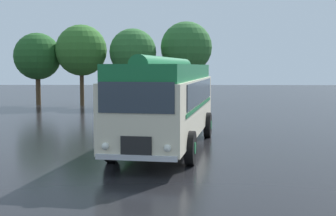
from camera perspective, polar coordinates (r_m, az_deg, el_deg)
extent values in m
plane|color=black|center=(18.14, -3.06, -4.87)|extent=(120.00, 120.00, 0.00)
cube|color=beige|center=(18.03, -0.07, 0.21)|extent=(4.07, 10.27, 2.10)
cube|color=#196B38|center=(17.97, -0.07, 4.43)|extent=(3.84, 10.04, 0.56)
cylinder|color=#196B38|center=(17.97, -0.07, 5.26)|extent=(2.11, 9.47, 0.60)
cube|color=#2D3842|center=(18.11, 4.04, 2.02)|extent=(1.32, 7.90, 0.84)
cube|color=#2D3842|center=(18.55, -3.76, 2.10)|extent=(1.32, 7.90, 0.84)
cube|color=#196B38|center=(18.05, 3.99, 0.29)|extent=(1.34, 8.10, 0.12)
cube|color=#196B38|center=(18.49, -3.81, 0.41)|extent=(1.34, 8.10, 0.12)
cube|color=#2D3842|center=(13.09, -3.94, 1.27)|extent=(2.18, 0.39, 0.88)
cube|color=black|center=(13.25, -3.91, -4.66)|extent=(0.90, 0.20, 0.56)
cube|color=silver|center=(13.29, -3.92, -6.07)|extent=(2.36, 0.48, 0.16)
sphere|color=white|center=(13.06, -0.07, -4.92)|extent=(0.22, 0.22, 0.22)
sphere|color=white|center=(13.49, -7.64, -4.65)|extent=(0.22, 0.22, 0.22)
cylinder|color=black|center=(14.93, 2.76, -4.90)|extent=(0.45, 1.13, 1.10)
cylinder|color=#196B38|center=(14.93, 2.76, -4.90)|extent=(0.38, 0.43, 0.39)
cylinder|color=black|center=(15.47, -6.87, -4.58)|extent=(0.45, 1.13, 1.10)
cylinder|color=#196B38|center=(15.47, -6.87, -4.58)|extent=(0.38, 0.43, 0.39)
cylinder|color=black|center=(20.83, 4.86, -2.05)|extent=(0.45, 1.13, 1.10)
cylinder|color=#196B38|center=(20.83, 4.86, -2.05)|extent=(0.38, 0.43, 0.39)
cylinder|color=black|center=(21.23, -2.15, -1.90)|extent=(0.45, 1.13, 1.10)
cylinder|color=#196B38|center=(21.23, -2.15, -1.90)|extent=(0.38, 0.43, 0.39)
cube|color=#144C28|center=(30.33, -4.25, 0.43)|extent=(1.99, 4.31, 0.70)
cube|color=#144C28|center=(30.43, -4.22, 1.72)|extent=(1.64, 2.28, 0.64)
cube|color=#2D3842|center=(30.32, -2.80, 1.71)|extent=(0.16, 1.93, 0.50)
cube|color=#2D3842|center=(30.56, -5.62, 1.72)|extent=(0.16, 1.93, 0.50)
cylinder|color=black|center=(28.95, -2.93, -0.48)|extent=(0.24, 0.65, 0.64)
cylinder|color=black|center=(29.24, -6.35, -0.45)|extent=(0.24, 0.65, 0.64)
cylinder|color=black|center=(31.52, -2.29, -0.02)|extent=(0.24, 0.65, 0.64)
cylinder|color=black|center=(31.79, -5.44, 0.01)|extent=(0.24, 0.65, 0.64)
cube|color=#4C5156|center=(30.29, 1.39, 0.44)|extent=(2.00, 4.31, 0.70)
cube|color=#4C5156|center=(30.39, 1.36, 1.72)|extent=(1.65, 2.29, 0.64)
cube|color=#2D3842|center=(30.46, 2.79, 1.73)|extent=(0.16, 1.93, 0.50)
cube|color=#2D3842|center=(30.34, -0.06, 1.72)|extent=(0.16, 1.93, 0.50)
cylinder|color=black|center=(29.12, 3.32, -0.45)|extent=(0.25, 0.65, 0.64)
cylinder|color=black|center=(28.97, -0.14, -0.47)|extent=(0.25, 0.65, 0.64)
cylinder|color=black|center=(31.69, 2.78, 0.01)|extent=(0.25, 0.65, 0.64)
cylinder|color=black|center=(31.56, -0.40, -0.01)|extent=(0.25, 0.65, 0.64)
cylinder|color=#4C3823|center=(39.12, -15.54, 2.19)|extent=(0.38, 0.38, 2.52)
sphere|color=#235623|center=(39.09, -15.63, 6.10)|extent=(3.75, 3.75, 3.75)
sphere|color=#235623|center=(38.96, -15.17, 6.10)|extent=(2.98, 2.98, 2.98)
cylinder|color=#4C3823|center=(37.91, -10.45, 2.47)|extent=(0.32, 0.32, 2.88)
sphere|color=#336B28|center=(37.89, -10.52, 6.94)|extent=(4.04, 4.04, 4.04)
sphere|color=#336B28|center=(38.09, -10.06, 6.78)|extent=(3.02, 3.02, 3.02)
cylinder|color=#4C3823|center=(37.23, -4.28, 2.48)|extent=(0.25, 0.25, 2.86)
sphere|color=#2D662D|center=(37.21, -4.31, 6.82)|extent=(3.71, 3.71, 3.71)
sphere|color=#2D662D|center=(37.14, -4.43, 6.91)|extent=(2.61, 2.61, 2.61)
cylinder|color=#4C3823|center=(37.85, 2.23, 2.71)|extent=(0.32, 0.32, 3.10)
sphere|color=#2D662D|center=(37.84, 2.25, 7.41)|extent=(4.13, 4.13, 4.13)
sphere|color=#2D662D|center=(37.79, 3.06, 7.52)|extent=(2.45, 2.45, 2.45)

